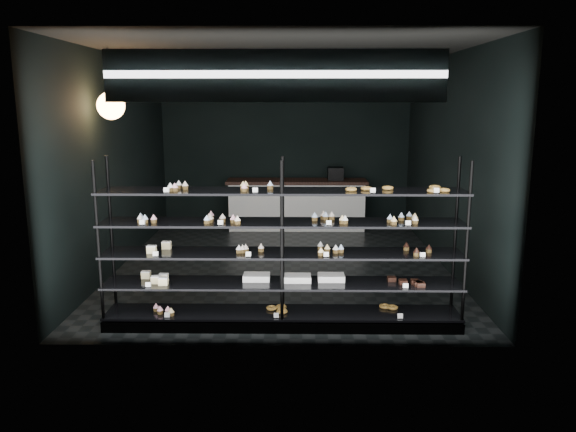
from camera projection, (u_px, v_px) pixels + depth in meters
The scene contains 5 objects.
room at pixel (282, 162), 8.48m from camera, with size 5.01×6.01×3.20m.
display_shelf at pixel (280, 272), 6.28m from camera, with size 4.00×0.50×1.91m.
signage at pixel (275, 76), 5.38m from camera, with size 3.30×0.05×0.50m.
pendant_lamp at pixel (111, 106), 7.27m from camera, with size 0.35×0.35×0.91m.
service_counter at pixel (297, 204), 11.15m from camera, with size 2.75×0.65×1.23m.
Camera 1 is at (0.19, -8.47, 2.52)m, focal length 35.00 mm.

